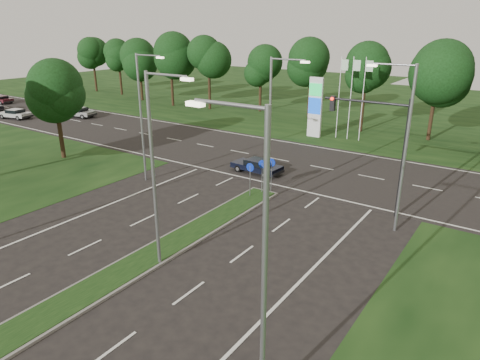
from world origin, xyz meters
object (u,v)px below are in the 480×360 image
Objects in this scene: navy_sedan at (257,166)px; far_car_b at (15,114)px; far_car_a at (78,112)px; far_car_d at (1,99)px.

far_car_b is (-35.43, 0.59, 0.04)m from navy_sedan.
far_car_a reaches higher than far_car_b.
far_car_a is 1.07× the size of far_car_b.
navy_sedan is 0.88× the size of far_car_a.
navy_sedan is 48.19m from far_car_d.
far_car_a is 7.45m from far_car_b.
navy_sedan is 35.44m from far_car_b.
far_car_d is (-18.12, -0.10, -0.07)m from far_car_a.
far_car_b is at bearing 116.25° from far_car_a.
far_car_d is at bearing 75.91° from far_car_a.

